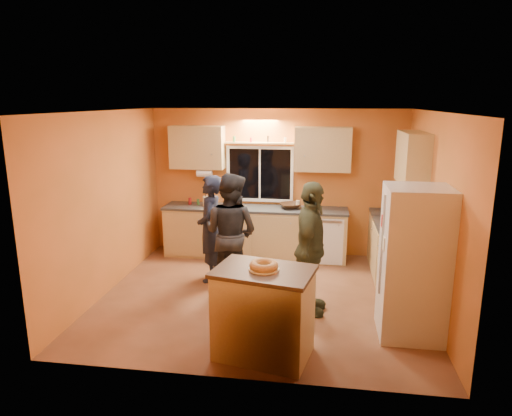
% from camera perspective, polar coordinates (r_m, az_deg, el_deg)
% --- Properties ---
extents(ground, '(4.50, 4.50, 0.00)m').
position_cam_1_polar(ground, '(6.66, 0.69, -10.97)').
color(ground, brown).
rests_on(ground, ground).
extents(room_shell, '(4.54, 4.04, 2.61)m').
position_cam_1_polar(room_shell, '(6.56, 2.25, 3.47)').
color(room_shell, orange).
rests_on(room_shell, ground).
extents(back_counter, '(4.23, 0.62, 0.90)m').
position_cam_1_polar(back_counter, '(8.09, 2.40, -3.12)').
color(back_counter, tan).
rests_on(back_counter, ground).
extents(right_counter, '(0.62, 1.84, 0.90)m').
position_cam_1_polar(right_counter, '(7.00, 17.40, -6.40)').
color(right_counter, tan).
rests_on(right_counter, ground).
extents(refrigerator, '(0.72, 0.70, 1.80)m').
position_cam_1_polar(refrigerator, '(5.64, 19.10, -6.51)').
color(refrigerator, silver).
rests_on(refrigerator, ground).
extents(island, '(1.15, 0.90, 1.00)m').
position_cam_1_polar(island, '(5.06, 0.96, -12.90)').
color(island, tan).
rests_on(island, ground).
extents(bundt_pastry, '(0.31, 0.31, 0.09)m').
position_cam_1_polar(bundt_pastry, '(4.85, 0.98, -7.20)').
color(bundt_pastry, tan).
rests_on(bundt_pastry, island).
extents(person_left, '(0.46, 0.64, 1.65)m').
position_cam_1_polar(person_left, '(7.02, -5.74, -2.58)').
color(person_left, black).
rests_on(person_left, ground).
extents(person_center, '(1.02, 0.91, 1.75)m').
position_cam_1_polar(person_center, '(6.58, -3.18, -3.16)').
color(person_center, black).
rests_on(person_center, ground).
extents(person_right, '(0.52, 1.06, 1.75)m').
position_cam_1_polar(person_right, '(5.93, 6.81, -5.09)').
color(person_right, '#323622').
rests_on(person_right, ground).
extents(mixing_bowl, '(0.48, 0.48, 0.09)m').
position_cam_1_polar(mixing_bowl, '(7.98, 4.30, 0.30)').
color(mixing_bowl, black).
rests_on(mixing_bowl, back_counter).
extents(utensil_crock, '(0.14, 0.14, 0.17)m').
position_cam_1_polar(utensil_crock, '(8.16, -6.17, 0.84)').
color(utensil_crock, beige).
rests_on(utensil_crock, back_counter).
extents(potted_plant, '(0.37, 0.35, 0.33)m').
position_cam_1_polar(potted_plant, '(6.07, 19.09, -3.49)').
color(potted_plant, gray).
rests_on(potted_plant, right_counter).
extents(red_box, '(0.19, 0.17, 0.07)m').
position_cam_1_polar(red_box, '(6.92, 16.97, -2.39)').
color(red_box, '#A41A19').
rests_on(red_box, right_counter).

